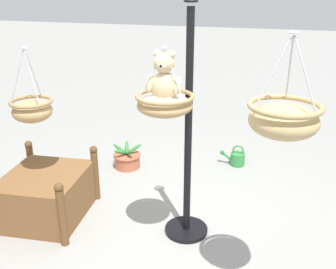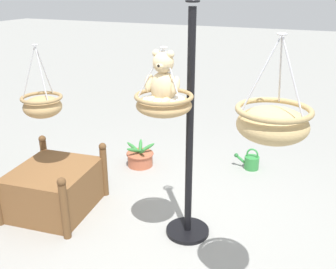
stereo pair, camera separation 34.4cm
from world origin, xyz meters
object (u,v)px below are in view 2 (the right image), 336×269
teddy_bear (163,81)px  potted_plant_tall_leafy (140,157)px  hanging_basket_left_high (273,123)px  wooden_planter_box (54,187)px  hanging_basket_with_teddy (164,103)px  hanging_basket_right_low (42,105)px  display_pole_central (189,173)px  watering_can (251,162)px

teddy_bear → potted_plant_tall_leafy: bearing=-55.6°
hanging_basket_left_high → wooden_planter_box: (2.36, -0.58, -1.29)m
wooden_planter_box → potted_plant_tall_leafy: wooden_planter_box is taller
hanging_basket_with_teddy → hanging_basket_right_low: (1.45, -0.14, -0.23)m
hanging_basket_with_teddy → teddy_bear: hanging_basket_with_teddy is taller
hanging_basket_left_high → display_pole_central: bearing=-41.9°
wooden_planter_box → display_pole_central: bearing=-174.1°
hanging_basket_left_high → potted_plant_tall_leafy: hanging_basket_left_high is taller
hanging_basket_right_low → watering_can: bearing=-135.8°
display_pole_central → wooden_planter_box: (1.54, 0.16, -0.41)m
hanging_basket_right_low → hanging_basket_with_teddy: bearing=174.6°
display_pole_central → wooden_planter_box: bearing=5.9°
wooden_planter_box → watering_can: wooden_planter_box is taller
display_pole_central → hanging_basket_left_high: display_pole_central is taller
teddy_bear → hanging_basket_left_high: (-0.98, 0.47, -0.07)m
wooden_planter_box → potted_plant_tall_leafy: (-0.37, -1.37, -0.15)m
hanging_basket_right_low → watering_can: (-1.89, -1.84, -1.11)m
watering_can → display_pole_central: bearing=80.5°
teddy_bear → wooden_planter_box: teddy_bear is taller
display_pole_central → wooden_planter_box: size_ratio=2.15×
hanging_basket_with_teddy → wooden_planter_box: bearing=-3.8°
display_pole_central → hanging_basket_right_low: bearing=4.1°
hanging_basket_left_high → potted_plant_tall_leafy: bearing=-44.4°
display_pole_central → teddy_bear: size_ratio=5.02×
hanging_basket_with_teddy → watering_can: hanging_basket_with_teddy is taller
watering_can → hanging_basket_left_high: bearing=102.3°
hanging_basket_with_teddy → watering_can: (-0.44, -1.97, -1.34)m
display_pole_central → wooden_planter_box: 1.60m
wooden_planter_box → potted_plant_tall_leafy: bearing=-105.3°
teddy_bear → hanging_basket_left_high: hanging_basket_left_high is taller
hanging_basket_left_high → potted_plant_tall_leafy: size_ratio=1.65×
hanging_basket_with_teddy → hanging_basket_right_low: size_ratio=0.77×
teddy_bear → wooden_planter_box: (1.39, -0.11, -1.36)m
hanging_basket_left_high → hanging_basket_right_low: (2.42, -0.63, -0.36)m
teddy_bear → watering_can: (-0.44, -2.00, -1.53)m
hanging_basket_with_teddy → wooden_planter_box: hanging_basket_with_teddy is taller
display_pole_central → hanging_basket_left_high: (-0.83, 0.74, 0.88)m
teddy_bear → hanging_basket_right_low: bearing=-6.2°
teddy_bear → watering_can: size_ratio=1.29×
hanging_basket_left_high → watering_can: bearing=-77.7°
wooden_planter_box → watering_can: (-1.83, -1.88, -0.17)m
hanging_basket_right_low → watering_can: 2.86m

